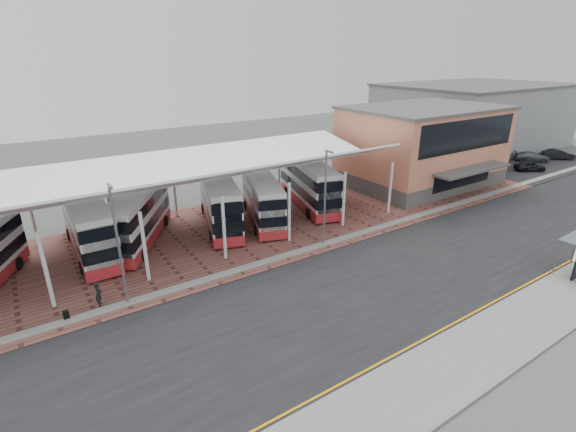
% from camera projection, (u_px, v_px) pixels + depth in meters
% --- Properties ---
extents(ground, '(140.00, 140.00, 0.00)m').
position_uv_depth(ground, '(357.00, 283.00, 29.22)').
color(ground, '#4D4F49').
extents(road, '(120.00, 14.00, 0.02)m').
position_uv_depth(road, '(367.00, 289.00, 28.44)').
color(road, black).
rests_on(road, ground).
extents(forecourt, '(72.00, 16.00, 0.06)m').
position_uv_depth(forecourt, '(281.00, 219.00, 40.31)').
color(forecourt, brown).
rests_on(forecourt, ground).
extents(sidewalk, '(120.00, 4.00, 0.14)m').
position_uv_depth(sidewalk, '(472.00, 355.00, 22.23)').
color(sidewalk, slate).
rests_on(sidewalk, ground).
extents(north_kerb, '(120.00, 0.80, 0.14)m').
position_uv_depth(north_kerb, '(305.00, 250.00, 34.00)').
color(north_kerb, slate).
rests_on(north_kerb, ground).
extents(carpark_surface, '(22.00, 10.00, 0.08)m').
position_uv_depth(carpark_surface, '(538.00, 165.00, 59.64)').
color(carpark_surface, black).
rests_on(carpark_surface, ground).
extents(yellow_line_near, '(120.00, 0.12, 0.01)m').
position_uv_depth(yellow_line_near, '(440.00, 336.00, 23.79)').
color(yellow_line_near, '#EA9C00').
rests_on(yellow_line_near, road).
extents(yellow_line_far, '(120.00, 0.12, 0.01)m').
position_uv_depth(yellow_line_far, '(436.00, 333.00, 24.03)').
color(yellow_line_far, '#EA9C00').
rests_on(yellow_line_far, road).
extents(canopy, '(37.00, 11.63, 7.07)m').
position_uv_depth(canopy, '(193.00, 172.00, 34.79)').
color(canopy, silver).
rests_on(canopy, ground).
extents(terminal, '(18.40, 14.40, 9.25)m').
position_uv_depth(terminal, '(423.00, 145.00, 50.16)').
color(terminal, '#4E4C4A').
rests_on(terminal, ground).
extents(warehouse, '(30.50, 20.50, 10.25)m').
position_uv_depth(warehouse, '(473.00, 115.00, 70.67)').
color(warehouse, gray).
rests_on(warehouse, ground).
extents(lamp_west, '(0.16, 0.90, 8.07)m').
position_uv_depth(lamp_west, '(118.00, 242.00, 25.26)').
color(lamp_west, slate).
rests_on(lamp_west, ground).
extents(lamp_east, '(0.16, 0.90, 8.07)m').
position_uv_depth(lamp_east, '(325.00, 196.00, 33.51)').
color(lamp_east, slate).
rests_on(lamp_east, ground).
extents(bus_1, '(2.91, 11.19, 4.60)m').
position_uv_depth(bus_1, '(88.00, 226.00, 32.86)').
color(bus_1, silver).
rests_on(bus_1, forecourt).
extents(bus_2, '(7.85, 10.47, 4.45)m').
position_uv_depth(bus_2, '(138.00, 217.00, 34.72)').
color(bus_2, silver).
rests_on(bus_2, forecourt).
extents(bus_3, '(5.74, 11.33, 4.56)m').
position_uv_depth(bus_3, '(219.00, 202.00, 38.12)').
color(bus_3, silver).
rests_on(bus_3, forecourt).
extents(bus_4, '(5.85, 10.57, 4.28)m').
position_uv_depth(bus_4, '(262.00, 199.00, 39.27)').
color(bus_4, silver).
rests_on(bus_4, forecourt).
extents(bus_5, '(5.65, 11.62, 4.67)m').
position_uv_depth(bus_5, '(309.00, 184.00, 43.19)').
color(bus_5, silver).
rests_on(bus_5, forecourt).
extents(pedestrian, '(0.52, 0.69, 1.70)m').
position_uv_depth(pedestrian, '(98.00, 294.00, 26.27)').
color(pedestrian, black).
rests_on(pedestrian, forecourt).
extents(suitcase, '(0.33, 0.24, 0.57)m').
position_uv_depth(suitcase, '(66.00, 315.00, 25.09)').
color(suitcase, black).
rests_on(suitcase, forecourt).
extents(carpark_car_a, '(4.21, 3.41, 1.35)m').
position_uv_depth(carpark_car_a, '(530.00, 166.00, 56.36)').
color(carpark_car_a, black).
rests_on(carpark_car_a, carpark_surface).
extents(carpark_car_b, '(4.53, 4.82, 1.37)m').
position_uv_depth(carpark_car_b, '(532.00, 157.00, 61.36)').
color(carpark_car_b, '#51555A').
rests_on(carpark_car_b, carpark_surface).
extents(carpark_car_c, '(4.36, 4.05, 1.46)m').
position_uv_depth(carpark_car_c, '(558.00, 154.00, 62.61)').
color(carpark_car_c, black).
rests_on(carpark_car_c, carpark_surface).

